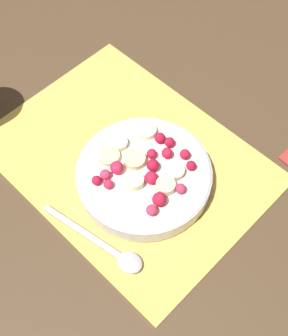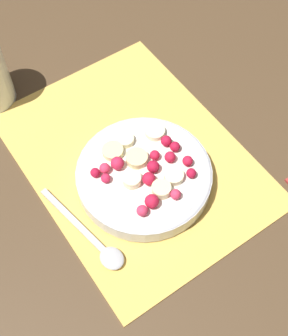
{
  "view_description": "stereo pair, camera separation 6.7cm",
  "coord_description": "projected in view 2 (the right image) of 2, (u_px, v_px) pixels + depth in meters",
  "views": [
    {
      "loc": [
        -0.29,
        0.26,
        0.61
      ],
      "look_at": [
        -0.05,
        0.01,
        0.04
      ],
      "focal_mm": 50.0,
      "sensor_mm": 36.0,
      "label": 1
    },
    {
      "loc": [
        -0.34,
        0.21,
        0.61
      ],
      "look_at": [
        -0.05,
        0.01,
        0.04
      ],
      "focal_mm": 50.0,
      "sensor_mm": 36.0,
      "label": 2
    }
  ],
  "objects": [
    {
      "name": "spoon",
      "position": [
        97.0,
        244.0,
        0.64
      ],
      "size": [
        0.17,
        0.05,
        0.01
      ],
      "rotation": [
        0.0,
        0.0,
        3.32
      ],
      "color": "#B2B2B7",
      "rests_on": "placemat"
    },
    {
      "name": "ground_plane",
      "position": [
        134.0,
        158.0,
        0.73
      ],
      "size": [
        3.0,
        3.0,
        0.0
      ],
      "primitive_type": "plane",
      "color": "#4C3823"
    },
    {
      "name": "placemat",
      "position": [
        134.0,
        157.0,
        0.73
      ],
      "size": [
        0.41,
        0.31,
        0.01
      ],
      "color": "#E0B251",
      "rests_on": "ground_plane"
    },
    {
      "name": "fruit_bowl",
      "position": [
        144.0,
        174.0,
        0.69
      ],
      "size": [
        0.2,
        0.2,
        0.05
      ],
      "color": "silver",
      "rests_on": "placemat"
    }
  ]
}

